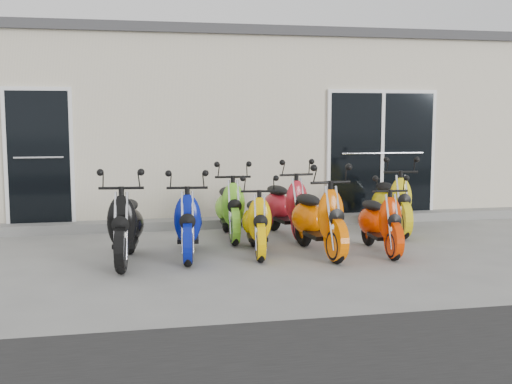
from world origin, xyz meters
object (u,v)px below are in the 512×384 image
(scooter_back_yellow, at_px, (392,194))
(scooter_front_orange_a, at_px, (257,213))
(scooter_front_orange_b, at_px, (318,208))
(scooter_front_blue, at_px, (188,212))
(scooter_back_green, at_px, (230,199))
(scooter_back_red, at_px, (286,197))
(scooter_front_black, at_px, (125,215))
(scooter_front_red, at_px, (380,213))

(scooter_back_yellow, bearing_deg, scooter_front_orange_a, -149.46)
(scooter_front_orange_b, distance_m, scooter_back_yellow, 2.10)
(scooter_front_blue, distance_m, scooter_front_orange_a, 0.93)
(scooter_front_blue, height_order, scooter_back_green, scooter_back_green)
(scooter_back_red, bearing_deg, scooter_back_green, 170.40)
(scooter_front_blue, relative_size, scooter_front_orange_b, 0.95)
(scooter_front_black, xyz_separation_m, scooter_front_blue, (0.80, 0.19, -0.02))
(scooter_front_red, height_order, scooter_back_red, scooter_back_red)
(scooter_back_green, bearing_deg, scooter_front_black, -136.40)
(scooter_back_red, distance_m, scooter_back_yellow, 1.74)
(scooter_front_orange_a, relative_size, scooter_back_yellow, 0.89)
(scooter_front_red, xyz_separation_m, scooter_back_red, (-0.96, 1.39, 0.07))
(scooter_front_black, distance_m, scooter_front_blue, 0.83)
(scooter_front_blue, xyz_separation_m, scooter_front_orange_a, (0.93, 0.00, -0.04))
(scooter_back_red, bearing_deg, scooter_front_orange_a, -130.26)
(scooter_front_orange_a, bearing_deg, scooter_back_green, 105.38)
(scooter_front_orange_a, distance_m, scooter_back_yellow, 2.68)
(scooter_front_blue, relative_size, scooter_front_red, 1.09)
(scooter_front_blue, relative_size, scooter_back_red, 0.97)
(scooter_back_yellow, bearing_deg, scooter_front_orange_b, -135.36)
(scooter_front_orange_a, bearing_deg, scooter_back_red, 65.19)
(scooter_front_black, relative_size, scooter_front_orange_b, 0.99)
(scooter_back_green, relative_size, scooter_back_yellow, 0.97)
(scooter_front_blue, bearing_deg, scooter_front_orange_b, -0.27)
(scooter_front_black, bearing_deg, scooter_back_green, 46.75)
(scooter_front_black, relative_size, scooter_back_red, 1.01)
(scooter_front_black, bearing_deg, scooter_front_orange_a, 12.35)
(scooter_front_orange_b, relative_size, scooter_back_green, 1.04)
(scooter_front_orange_b, xyz_separation_m, scooter_back_red, (-0.10, 1.33, -0.01))
(scooter_front_black, relative_size, scooter_front_blue, 1.04)
(scooter_front_blue, height_order, scooter_back_red, scooter_back_red)
(scooter_front_blue, relative_size, scooter_back_green, 0.99)
(scooter_back_yellow, bearing_deg, scooter_front_black, -156.73)
(scooter_back_green, height_order, scooter_back_yellow, scooter_back_yellow)
(scooter_back_red, bearing_deg, scooter_front_blue, -153.73)
(scooter_back_red, xyz_separation_m, scooter_back_yellow, (1.74, -0.01, 0.01))
(scooter_back_green, bearing_deg, scooter_front_blue, -120.33)
(scooter_front_red, relative_size, scooter_back_yellow, 0.88)
(scooter_front_red, xyz_separation_m, scooter_back_yellow, (0.78, 1.38, 0.07))
(scooter_front_orange_a, height_order, scooter_back_red, scooter_back_red)
(scooter_front_blue, relative_size, scooter_front_orange_a, 1.08)
(scooter_front_blue, relative_size, scooter_back_yellow, 0.96)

